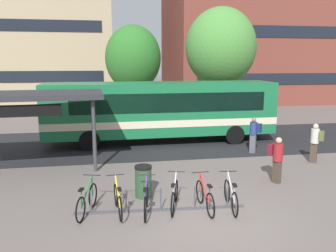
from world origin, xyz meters
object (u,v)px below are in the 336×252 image
object	(u,v)px
street_tree_1	(133,58)
commuter_olive_pack_1	(316,140)
parked_bicycle_yellow_1	(118,200)
commuter_navy_pack_2	(254,133)
street_tree_0	(221,47)
parked_bicycle_green_0	(87,201)
transit_shelter	(8,98)
commuter_maroon_pack_0	(277,157)
parked_bicycle_silver_5	(231,196)
trash_bin	(143,181)
parked_bicycle_red_4	(205,197)
parked_bicycle_silver_3	(174,196)
parked_bicycle_purple_2	(146,201)
city_bus	(160,109)

from	to	relation	value
street_tree_1	commuter_olive_pack_1	bearing A→B (deg)	-62.55
parked_bicycle_yellow_1	commuter_navy_pack_2	world-z (taller)	commuter_navy_pack_2
street_tree_0	parked_bicycle_green_0	bearing A→B (deg)	-120.48
transit_shelter	commuter_olive_pack_1	size ratio (longest dim) A/B	4.35
transit_shelter	commuter_olive_pack_1	world-z (taller)	transit_shelter
parked_bicycle_green_0	commuter_maroon_pack_0	distance (m)	6.67
parked_bicycle_silver_5	trash_bin	xyz separation A→B (m)	(-2.44, 1.30, 0.13)
commuter_olive_pack_1	trash_bin	distance (m)	7.98
commuter_maroon_pack_0	commuter_navy_pack_2	bearing A→B (deg)	141.81
parked_bicycle_red_4	commuter_maroon_pack_0	size ratio (longest dim) A/B	1.04
parked_bicycle_red_4	parked_bicycle_silver_3	bearing A→B (deg)	74.53
commuter_olive_pack_1	parked_bicycle_red_4	bearing A→B (deg)	73.93
street_tree_0	parked_bicycle_red_4	bearing A→B (deg)	-109.36
parked_bicycle_purple_2	commuter_maroon_pack_0	xyz separation A→B (m)	(4.83, 1.74, 0.57)
transit_shelter	commuter_maroon_pack_0	distance (m)	10.35
parked_bicycle_red_4	commuter_navy_pack_2	distance (m)	6.93
trash_bin	parked_bicycle_red_4	bearing A→B (deg)	-36.60
city_bus	parked_bicycle_silver_3	distance (m)	8.57
parked_bicycle_purple_2	street_tree_0	world-z (taller)	street_tree_0
parked_bicycle_green_0	commuter_navy_pack_2	bearing A→B (deg)	-38.40
parked_bicycle_silver_3	commuter_olive_pack_1	xyz separation A→B (m)	(6.75, 3.54, 0.59)
parked_bicycle_silver_5	commuter_navy_pack_2	bearing A→B (deg)	-22.04
city_bus	parked_bicycle_red_4	world-z (taller)	city_bus
parked_bicycle_silver_5	street_tree_1	size ratio (longest dim) A/B	0.25
parked_bicycle_red_4	transit_shelter	world-z (taller)	transit_shelter
parked_bicycle_yellow_1	parked_bicycle_silver_3	distance (m)	1.64
transit_shelter	trash_bin	world-z (taller)	transit_shelter
street_tree_1	parked_bicycle_green_0	bearing A→B (deg)	-98.29
city_bus	trash_bin	xyz separation A→B (m)	(-1.59, -7.38, -1.26)
parked_bicycle_green_0	commuter_maroon_pack_0	xyz separation A→B (m)	(6.48, 1.49, 0.57)
parked_bicycle_silver_5	commuter_maroon_pack_0	distance (m)	3.03
parked_bicycle_purple_2	commuter_olive_pack_1	bearing A→B (deg)	-55.81
parked_bicycle_red_4	commuter_maroon_pack_0	distance (m)	3.63
commuter_navy_pack_2	parked_bicycle_red_4	bearing A→B (deg)	93.72
parked_bicycle_purple_2	commuter_navy_pack_2	size ratio (longest dim) A/B	1.00
commuter_maroon_pack_0	commuter_navy_pack_2	distance (m)	3.97
parked_bicycle_red_4	parked_bicycle_silver_5	size ratio (longest dim) A/B	1.00
commuter_maroon_pack_0	trash_bin	world-z (taller)	commuter_maroon_pack_0
parked_bicycle_silver_5	commuter_maroon_pack_0	xyz separation A→B (m)	(2.35, 1.83, 0.57)
city_bus	parked_bicycle_green_0	xyz separation A→B (m)	(-3.27, -8.34, -1.39)
city_bus	transit_shelter	xyz separation A→B (m)	(-6.48, -3.73, 1.10)
transit_shelter	trash_bin	bearing A→B (deg)	-40.77
commuter_navy_pack_2	trash_bin	size ratio (longest dim) A/B	1.66
parked_bicycle_green_0	parked_bicycle_purple_2	bearing A→B (deg)	-83.33
city_bus	parked_bicycle_red_4	xyz separation A→B (m)	(0.09, -8.62, -1.39)
street_tree_1	parked_bicycle_silver_5	bearing A→B (deg)	-84.24
parked_bicycle_red_4	transit_shelter	distance (m)	8.56
street_tree_1	street_tree_0	bearing A→B (deg)	-18.09
city_bus	commuter_olive_pack_1	xyz separation A→B (m)	(5.98, -4.88, -0.80)
commuter_maroon_pack_0	parked_bicycle_green_0	bearing A→B (deg)	-103.02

